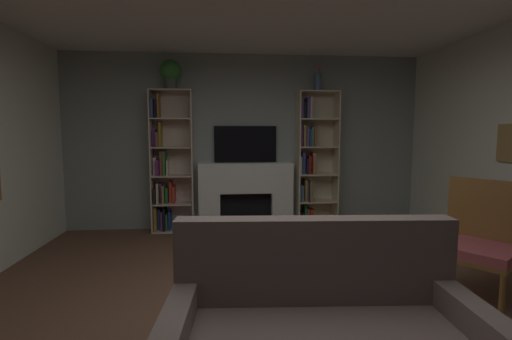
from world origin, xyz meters
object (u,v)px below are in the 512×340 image
(bookshelf_right, at_px, (311,162))
(fireplace, at_px, (246,194))
(potted_plant, at_px, (170,73))
(bookshelf_left, at_px, (168,168))
(armchair, at_px, (478,239))
(tv, at_px, (245,144))
(vase_with_flowers, at_px, (318,80))

(bookshelf_right, bearing_deg, fireplace, -179.98)
(potted_plant, bearing_deg, bookshelf_left, 156.22)
(fireplace, bearing_deg, armchair, -53.51)
(fireplace, xyz_separation_m, tv, (0.00, 0.10, 0.76))
(armchair, bearing_deg, tv, 125.50)
(vase_with_flowers, bearing_deg, bookshelf_left, 179.17)
(tv, bearing_deg, bookshelf_right, -5.32)
(fireplace, bearing_deg, tv, 90.00)
(bookshelf_left, xyz_separation_m, armchair, (3.09, -2.59, -0.42))
(tv, xyz_separation_m, vase_with_flowers, (1.10, -0.12, 0.96))
(vase_with_flowers, bearing_deg, bookshelf_right, 162.14)
(potted_plant, bearing_deg, armchair, -40.38)
(tv, distance_m, armchair, 3.38)
(bookshelf_right, distance_m, armchair, 2.78)
(fireplace, xyz_separation_m, bookshelf_right, (1.02, 0.00, 0.48))
(bookshelf_left, bearing_deg, vase_with_flowers, -0.83)
(bookshelf_left, height_order, vase_with_flowers, vase_with_flowers)
(bookshelf_left, bearing_deg, fireplace, -0.41)
(vase_with_flowers, height_order, armchair, vase_with_flowers)
(bookshelf_left, relative_size, bookshelf_right, 1.00)
(fireplace, height_order, potted_plant, potted_plant)
(tv, height_order, potted_plant, potted_plant)
(tv, relative_size, bookshelf_right, 0.45)
(tv, height_order, bookshelf_right, bookshelf_right)
(fireplace, bearing_deg, bookshelf_left, 179.59)
(bookshelf_left, xyz_separation_m, vase_with_flowers, (2.27, -0.03, 1.31))
(bookshelf_right, bearing_deg, armchair, -71.03)
(bookshelf_left, bearing_deg, armchair, -40.05)
(bookshelf_left, relative_size, potted_plant, 4.92)
(bookshelf_right, xyz_separation_m, vase_with_flowers, (0.08, -0.02, 1.24))
(tv, height_order, bookshelf_left, bookshelf_left)
(fireplace, relative_size, bookshelf_right, 0.73)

